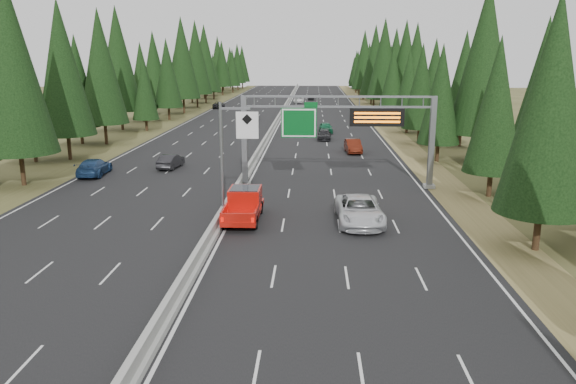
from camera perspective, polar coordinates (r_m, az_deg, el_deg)
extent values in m
cube|color=black|center=(93.23, -1.28, 6.80)|extent=(32.00, 260.00, 0.08)
cube|color=olive|center=(93.75, 9.72, 6.64)|extent=(3.60, 260.00, 0.06)
cube|color=#444320|center=(96.07, -12.00, 6.70)|extent=(3.60, 260.00, 0.06)
cube|color=gray|center=(93.21, -1.28, 6.92)|extent=(0.70, 260.00, 0.30)
cube|color=gray|center=(93.16, -1.28, 7.16)|extent=(0.30, 260.00, 0.60)
cube|color=slate|center=(48.25, -4.44, 5.14)|extent=(0.45, 0.45, 7.80)
cube|color=gray|center=(48.94, -4.36, 0.79)|extent=(0.90, 0.90, 0.30)
cube|color=slate|center=(48.93, 14.39, 4.87)|extent=(0.45, 0.45, 7.80)
cube|color=gray|center=(49.61, 14.13, 0.59)|extent=(0.90, 0.90, 0.30)
cube|color=slate|center=(47.53, 5.14, 9.63)|extent=(15.85, 0.35, 0.16)
cube|color=slate|center=(47.59, 5.11, 8.62)|extent=(15.85, 0.35, 0.16)
cube|color=#054C19|center=(47.45, 1.11, 7.04)|extent=(3.00, 0.10, 2.50)
cube|color=silver|center=(47.39, 1.11, 7.03)|extent=(2.85, 0.02, 2.35)
cube|color=#054C19|center=(47.29, 2.34, 8.84)|extent=(1.10, 0.10, 0.45)
cube|color=black|center=(47.63, 9.02, 7.51)|extent=(4.50, 0.40, 1.50)
cube|color=orange|center=(47.37, 9.07, 7.90)|extent=(3.80, 0.02, 0.18)
cube|color=orange|center=(47.41, 9.05, 7.48)|extent=(3.80, 0.02, 0.18)
cube|color=orange|center=(47.45, 9.03, 7.06)|extent=(3.80, 0.02, 0.18)
cylinder|color=slate|center=(38.52, -6.75, 3.09)|extent=(0.20, 0.20, 8.00)
cube|color=gray|center=(39.40, -6.59, -2.49)|extent=(0.50, 0.50, 0.20)
cube|color=slate|center=(37.88, -5.39, 8.45)|extent=(2.00, 0.15, 0.15)
cube|color=silver|center=(37.78, -4.17, 6.78)|extent=(1.50, 0.06, 1.80)
cylinder|color=black|center=(35.64, 23.98, -3.68)|extent=(0.40, 0.40, 2.34)
cone|color=black|center=(34.35, 25.16, 8.08)|extent=(5.27, 5.27, 12.30)
cylinder|color=black|center=(48.14, 19.79, 0.76)|extent=(0.40, 0.40, 2.03)
cone|color=black|center=(47.23, 20.41, 8.29)|extent=(4.57, 4.57, 10.66)
cylinder|color=black|center=(52.01, 23.70, 1.46)|extent=(0.40, 0.40, 2.28)
cone|color=black|center=(51.14, 24.47, 9.30)|extent=(5.14, 5.14, 11.99)
cylinder|color=black|center=(62.60, 14.92, 3.90)|extent=(0.40, 0.40, 1.99)
cone|color=black|center=(61.91, 15.27, 9.58)|extent=(4.48, 4.48, 10.46)
cylinder|color=black|center=(64.26, 18.70, 4.34)|extent=(0.40, 0.40, 3.02)
cone|color=black|center=(63.55, 19.36, 12.75)|extent=(6.79, 6.79, 15.84)
cylinder|color=black|center=(74.97, 13.13, 5.55)|extent=(0.40, 0.40, 2.05)
cone|color=black|center=(74.38, 13.40, 10.43)|extent=(4.60, 4.60, 10.74)
cylinder|color=black|center=(74.63, 17.07, 5.36)|extent=(0.40, 0.40, 2.28)
cone|color=black|center=(74.02, 17.45, 10.83)|extent=(5.13, 5.13, 11.97)
cylinder|color=black|center=(85.80, 11.96, 6.55)|extent=(0.40, 0.40, 1.96)
cone|color=black|center=(85.30, 12.17, 10.64)|extent=(4.41, 4.41, 10.29)
cylinder|color=black|center=(87.67, 14.40, 6.65)|extent=(0.40, 0.40, 2.21)
cone|color=black|center=(87.16, 14.66, 11.15)|extent=(4.96, 4.96, 11.58)
cylinder|color=black|center=(102.17, 10.45, 7.74)|extent=(0.40, 0.40, 2.07)
cone|color=black|center=(101.75, 10.60, 11.36)|extent=(4.66, 4.66, 10.88)
cylinder|color=black|center=(102.66, 12.62, 7.84)|extent=(0.40, 0.40, 2.70)
cone|color=black|center=(102.21, 12.87, 12.55)|extent=(6.08, 6.08, 14.20)
cylinder|color=black|center=(114.13, 9.57, 8.58)|extent=(0.40, 0.40, 2.95)
cone|color=black|center=(113.73, 9.76, 13.21)|extent=(6.64, 6.64, 15.49)
cylinder|color=black|center=(114.78, 11.61, 8.51)|extent=(0.40, 0.40, 2.90)
cone|color=black|center=(114.38, 11.83, 13.03)|extent=(6.52, 6.52, 15.21)
cylinder|color=black|center=(127.37, 8.69, 9.10)|extent=(0.40, 0.40, 2.87)
cone|color=black|center=(127.01, 8.84, 13.13)|extent=(6.45, 6.45, 15.05)
cylinder|color=black|center=(126.11, 10.69, 8.95)|extent=(0.40, 0.40, 2.75)
cone|color=black|center=(125.75, 10.87, 12.84)|extent=(6.18, 6.18, 14.41)
cylinder|color=black|center=(138.10, 8.44, 9.34)|extent=(0.40, 0.40, 2.38)
cone|color=black|center=(137.77, 8.55, 12.43)|extent=(5.36, 5.36, 12.51)
cylinder|color=black|center=(138.25, 10.26, 9.24)|extent=(0.40, 0.40, 2.21)
cone|color=black|center=(137.92, 10.38, 12.11)|extent=(4.98, 4.98, 11.63)
cylinder|color=black|center=(151.95, 7.65, 9.83)|extent=(0.40, 0.40, 2.87)
cone|color=black|center=(151.65, 7.76, 13.21)|extent=(6.45, 6.45, 15.05)
cylinder|color=black|center=(153.97, 9.35, 9.80)|extent=(0.40, 0.40, 2.79)
cone|color=black|center=(153.67, 9.47, 13.05)|extent=(6.27, 6.27, 14.63)
cylinder|color=black|center=(166.32, 7.22, 10.00)|extent=(0.40, 0.40, 1.97)
cone|color=black|center=(166.06, 7.28, 12.12)|extent=(4.44, 4.44, 10.36)
cylinder|color=black|center=(165.30, 8.99, 9.90)|extent=(0.40, 0.40, 1.86)
cone|color=black|center=(165.05, 9.06, 11.91)|extent=(4.18, 4.18, 9.76)
cylinder|color=black|center=(180.27, 6.90, 10.30)|extent=(0.40, 0.40, 2.09)
cone|color=black|center=(180.03, 6.96, 12.38)|extent=(4.71, 4.71, 10.99)
cylinder|color=black|center=(178.04, 8.15, 10.28)|extent=(0.40, 0.40, 2.45)
cone|color=black|center=(177.79, 8.23, 12.74)|extent=(5.51, 5.51, 12.87)
cylinder|color=black|center=(191.97, 7.05, 10.49)|extent=(0.40, 0.40, 2.09)
cone|color=black|center=(191.74, 7.10, 12.44)|extent=(4.71, 4.71, 10.98)
cylinder|color=black|center=(193.70, 8.08, 10.51)|extent=(0.40, 0.40, 2.26)
cone|color=black|center=(193.47, 8.15, 12.60)|extent=(5.09, 5.09, 11.87)
cylinder|color=black|center=(205.25, 6.69, 10.65)|extent=(0.40, 0.40, 1.79)
cone|color=black|center=(205.05, 6.73, 12.21)|extent=(4.03, 4.03, 9.40)
cylinder|color=black|center=(203.34, 7.81, 10.70)|extent=(0.40, 0.40, 2.61)
cone|color=black|center=(203.12, 7.88, 13.00)|extent=(5.88, 5.88, 13.72)
cylinder|color=black|center=(54.17, -25.36, 2.09)|extent=(0.40, 0.40, 2.93)
cone|color=black|center=(53.32, -26.37, 11.78)|extent=(6.60, 6.60, 15.40)
cylinder|color=black|center=(66.30, -21.33, 4.27)|extent=(0.40, 0.40, 2.74)
cone|color=black|center=(65.61, -21.98, 11.65)|extent=(6.15, 6.15, 14.36)
cylinder|color=black|center=(66.33, -24.31, 3.72)|extent=(0.40, 0.40, 2.11)
cone|color=black|center=(65.66, -24.87, 9.38)|extent=(4.74, 4.74, 11.07)
cylinder|color=black|center=(76.42, -18.02, 5.64)|extent=(0.40, 0.40, 2.72)
cone|color=black|center=(75.82, -18.49, 12.02)|extent=(6.13, 6.13, 14.30)
cylinder|color=black|center=(77.98, -20.21, 5.43)|extent=(0.40, 0.40, 2.22)
cone|color=black|center=(77.40, -20.63, 10.52)|extent=(5.00, 5.00, 11.66)
cylinder|color=black|center=(88.62, -14.18, 6.59)|extent=(0.40, 0.40, 1.78)
cone|color=black|center=(88.16, -14.39, 10.17)|extent=(3.99, 3.99, 9.32)
cylinder|color=black|center=(91.18, -16.50, 7.01)|extent=(0.40, 0.40, 2.97)
cone|color=black|center=(90.68, -16.90, 12.84)|extent=(6.68, 6.68, 15.60)
cylinder|color=black|center=(103.47, -11.98, 7.80)|extent=(0.40, 0.40, 2.29)
cone|color=black|center=(103.03, -12.18, 11.75)|extent=(5.14, 5.14, 12.00)
cylinder|color=black|center=(102.17, -14.45, 7.56)|extent=(0.40, 0.40, 2.17)
cone|color=black|center=(101.74, -14.68, 11.37)|extent=(4.89, 4.89, 11.42)
cylinder|color=black|center=(115.40, -10.52, 8.61)|extent=(0.40, 0.40, 3.01)
cone|color=black|center=(115.00, -10.73, 13.27)|extent=(6.76, 6.76, 15.78)
cylinder|color=black|center=(115.35, -13.26, 8.37)|extent=(0.40, 0.40, 2.56)
cone|color=black|center=(114.95, -13.48, 12.34)|extent=(5.76, 5.76, 13.45)
cylinder|color=black|center=(128.42, -9.19, 9.15)|extent=(0.40, 0.40, 3.02)
cone|color=black|center=(128.07, -9.35, 13.36)|extent=(6.80, 6.80, 15.86)
cylinder|color=black|center=(128.13, -11.31, 8.80)|extent=(0.40, 0.40, 1.90)
cone|color=black|center=(127.80, -11.43, 11.46)|extent=(4.28, 4.28, 9.99)
cylinder|color=black|center=(140.56, -8.34, 9.54)|extent=(0.40, 0.40, 2.99)
cone|color=black|center=(140.24, -8.48, 13.35)|extent=(6.73, 6.73, 15.70)
cylinder|color=black|center=(142.92, -9.72, 9.38)|extent=(0.40, 0.40, 2.13)
cone|color=black|center=(142.61, -9.82, 12.04)|extent=(4.79, 4.79, 11.17)
cylinder|color=black|center=(153.85, -7.55, 9.69)|extent=(0.40, 0.40, 1.88)
cone|color=black|center=(153.58, -7.62, 11.88)|extent=(4.24, 4.24, 9.89)
cylinder|color=black|center=(155.53, -8.48, 9.89)|extent=(0.40, 0.40, 2.91)
cone|color=black|center=(155.24, -8.60, 13.24)|extent=(6.55, 6.55, 15.27)
cylinder|color=black|center=(169.12, -6.66, 10.17)|extent=(0.40, 0.40, 2.53)
cone|color=black|center=(168.85, -6.74, 12.84)|extent=(5.69, 5.69, 13.27)
cylinder|color=black|center=(166.80, -8.23, 10.10)|extent=(0.40, 0.40, 2.67)
cone|color=black|center=(166.52, -8.33, 12.97)|extent=(6.01, 6.01, 14.03)
cylinder|color=black|center=(180.64, -5.63, 10.35)|extent=(0.40, 0.40, 2.17)
cone|color=black|center=(180.40, -5.68, 12.50)|extent=(4.88, 4.88, 11.39)
cylinder|color=black|center=(182.66, -7.07, 10.44)|extent=(0.40, 0.40, 2.79)
cone|color=black|center=(182.41, -7.15, 13.18)|extent=(6.29, 6.29, 14.67)
cylinder|color=black|center=(193.51, -5.12, 10.61)|extent=(0.40, 0.40, 2.47)
cone|color=black|center=(193.28, -5.17, 12.90)|extent=(5.57, 5.57, 12.99)
cylinder|color=black|center=(193.68, -6.58, 10.57)|extent=(0.40, 0.40, 2.38)
cone|color=black|center=(193.45, -6.64, 12.77)|extent=(5.36, 5.36, 12.52)
cylinder|color=black|center=(204.78, -4.64, 10.77)|extent=(0.40, 0.40, 2.41)
cone|color=black|center=(204.55, -4.68, 12.88)|extent=(5.42, 5.42, 12.64)
cylinder|color=black|center=(208.06, -5.86, 10.78)|extent=(0.40, 0.40, 2.33)
cone|color=black|center=(207.84, -5.91, 12.79)|extent=(5.25, 5.25, 12.24)
imported|color=silver|center=(37.99, 7.27, -1.86)|extent=(3.19, 6.58, 1.80)
cylinder|color=black|center=(36.87, -6.38, -3.04)|extent=(0.34, 0.91, 0.91)
cylinder|color=black|center=(36.63, -3.39, -3.09)|extent=(0.34, 0.91, 0.91)
cylinder|color=black|center=(40.44, -5.58, -1.52)|extent=(0.34, 0.91, 0.91)
cylinder|color=black|center=(40.22, -2.85, -1.56)|extent=(0.34, 0.91, 0.91)
cube|color=red|center=(38.53, -4.53, -2.00)|extent=(2.27, 6.36, 0.34)
cube|color=red|center=(39.31, -4.37, -0.49)|extent=(2.16, 2.50, 1.25)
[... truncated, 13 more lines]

